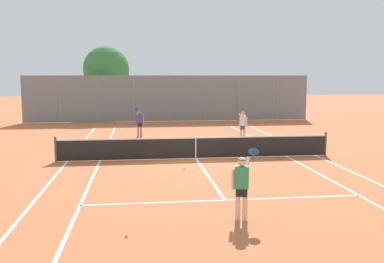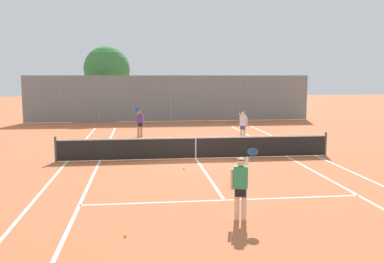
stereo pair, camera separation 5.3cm
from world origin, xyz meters
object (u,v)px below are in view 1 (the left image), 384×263
object	(u,v)px
loose_tennis_ball_1	(126,235)
loose_tennis_ball_0	(264,139)
tree_behind_left	(106,70)
player_near_side	(242,184)
loose_tennis_ball_3	(192,127)
tennis_net	(196,147)
player_far_left	(139,121)
loose_tennis_ball_2	(184,169)
player_far_right	(243,124)

from	to	relation	value
loose_tennis_ball_1	loose_tennis_ball_0	bearing A→B (deg)	62.22
tree_behind_left	player_near_side	bearing A→B (deg)	-79.01
loose_tennis_ball_3	tennis_net	bearing A→B (deg)	-96.33
player_far_left	tennis_net	bearing A→B (deg)	-71.07
tennis_net	player_near_side	size ratio (longest dim) A/B	6.76
player_far_left	loose_tennis_ball_0	world-z (taller)	player_far_left
tennis_net	loose_tennis_ball_2	size ratio (longest dim) A/B	181.82
player_near_side	tree_behind_left	distance (m)	27.47
loose_tennis_ball_1	loose_tennis_ball_3	xyz separation A→B (m)	(4.00, 19.99, 0.00)
player_near_side	loose_tennis_ball_2	world-z (taller)	player_near_side
tennis_net	player_near_side	bearing A→B (deg)	-89.51
tennis_net	loose_tennis_ball_2	world-z (taller)	tennis_net
loose_tennis_ball_2	tree_behind_left	bearing A→B (deg)	101.89
player_far_left	loose_tennis_ball_2	size ratio (longest dim) A/B	26.88
player_far_right	player_near_side	bearing A→B (deg)	-103.94
loose_tennis_ball_3	tree_behind_left	distance (m)	10.71
loose_tennis_ball_0	player_near_side	bearing A→B (deg)	-108.96
loose_tennis_ball_1	player_far_right	bearing A→B (deg)	66.39
player_near_side	loose_tennis_ball_3	xyz separation A→B (m)	(1.16, 19.18, -0.89)
tennis_net	loose_tennis_ball_0	world-z (taller)	tennis_net
loose_tennis_ball_0	loose_tennis_ball_1	bearing A→B (deg)	-117.78
loose_tennis_ball_0	loose_tennis_ball_2	size ratio (longest dim) A/B	1.00
loose_tennis_ball_2	loose_tennis_ball_3	xyz separation A→B (m)	(1.97, 13.21, 0.00)
player_far_right	loose_tennis_ball_1	world-z (taller)	player_far_right
loose_tennis_ball_0	tree_behind_left	size ratio (longest dim) A/B	0.01
loose_tennis_ball_0	loose_tennis_ball_1	distance (m)	15.82
tennis_net	player_near_side	distance (m)	8.14
loose_tennis_ball_1	tree_behind_left	size ratio (longest dim) A/B	0.01
player_far_left	tree_behind_left	distance (m)	12.32
player_near_side	loose_tennis_ball_0	world-z (taller)	player_near_side
loose_tennis_ball_0	loose_tennis_ball_2	world-z (taller)	same
loose_tennis_ball_3	player_far_left	bearing A→B (deg)	-132.43
player_near_side	tree_behind_left	size ratio (longest dim) A/B	0.29
loose_tennis_ball_0	tree_behind_left	world-z (taller)	tree_behind_left
tennis_net	loose_tennis_ball_3	bearing A→B (deg)	83.67
tennis_net	player_far_right	distance (m)	6.08
loose_tennis_ball_0	loose_tennis_ball_1	size ratio (longest dim) A/B	1.00
tennis_net	loose_tennis_ball_3	distance (m)	11.13
tennis_net	tree_behind_left	world-z (taller)	tree_behind_left
loose_tennis_ball_2	player_near_side	bearing A→B (deg)	-82.21
player_near_side	loose_tennis_ball_1	distance (m)	3.09
player_near_side	player_far_left	distance (m)	15.39
tennis_net	loose_tennis_ball_1	bearing A→B (deg)	-107.24
loose_tennis_ball_2	loose_tennis_ball_3	distance (m)	13.36
player_far_right	tree_behind_left	size ratio (longest dim) A/B	0.26
player_near_side	loose_tennis_ball_1	xyz separation A→B (m)	(-2.84, -0.81, -0.89)
tree_behind_left	player_far_left	bearing A→B (deg)	-76.85
tennis_net	loose_tennis_ball_0	bearing A→B (deg)	47.72
player_far_right	tree_behind_left	xyz separation A→B (m)	(-8.48, 13.60, 3.15)
player_near_side	loose_tennis_ball_2	size ratio (longest dim) A/B	26.88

